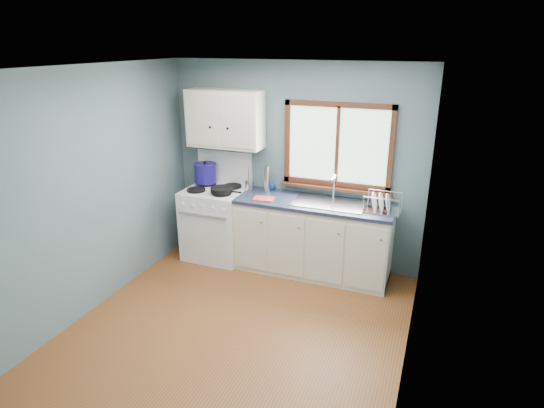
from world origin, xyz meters
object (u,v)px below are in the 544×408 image
(gas_range, at_px, (216,221))
(dish_rack, at_px, (382,206))
(sink, at_px, (329,208))
(thermos, at_px, (266,179))
(stockpot, at_px, (205,173))
(base_cabinets, at_px, (313,241))
(skillet, at_px, (222,190))
(utensil_crock, at_px, (250,185))

(gas_range, distance_m, dish_rack, 2.14)
(gas_range, distance_m, sink, 1.53)
(gas_range, distance_m, thermos, 0.89)
(thermos, bearing_deg, stockpot, -178.41)
(base_cabinets, bearing_deg, dish_rack, -1.57)
(skillet, distance_m, utensil_crock, 0.38)
(utensil_crock, height_order, thermos, utensil_crock)
(utensil_crock, bearing_deg, skillet, -129.47)
(dish_rack, bearing_deg, skillet, -174.27)
(base_cabinets, bearing_deg, utensil_crock, 172.14)
(stockpot, bearing_deg, gas_range, -32.45)
(base_cabinets, bearing_deg, stockpot, 175.89)
(sink, bearing_deg, base_cabinets, 179.87)
(sink, distance_m, stockpot, 1.70)
(stockpot, height_order, thermos, thermos)
(gas_range, bearing_deg, dish_rack, -0.07)
(skillet, bearing_deg, stockpot, 148.23)
(sink, relative_size, skillet, 1.99)
(skillet, bearing_deg, base_cabinets, 13.18)
(gas_range, xyz_separation_m, base_cabinets, (1.31, 0.02, -0.08))
(base_cabinets, xyz_separation_m, thermos, (-0.66, 0.13, 0.68))
(base_cabinets, distance_m, thermos, 0.95)
(skillet, height_order, thermos, thermos)
(utensil_crock, relative_size, dish_rack, 0.85)
(gas_range, xyz_separation_m, stockpot, (-0.20, 0.13, 0.60))
(sink, xyz_separation_m, skillet, (-1.31, -0.17, 0.13))
(base_cabinets, height_order, stockpot, stockpot)
(sink, relative_size, thermos, 2.52)
(base_cabinets, height_order, utensil_crock, utensil_crock)
(stockpot, xyz_separation_m, thermos, (0.85, 0.02, -0.00))
(gas_range, distance_m, base_cabinets, 1.31)
(sink, bearing_deg, dish_rack, -1.99)
(sink, xyz_separation_m, dish_rack, (0.60, -0.02, 0.12))
(base_cabinets, height_order, sink, sink)
(base_cabinets, xyz_separation_m, stockpot, (-1.50, 0.11, 0.68))
(skillet, height_order, stockpot, stockpot)
(thermos, height_order, dish_rack, thermos)
(base_cabinets, height_order, skillet, skillet)
(gas_range, distance_m, utensil_crock, 0.67)
(base_cabinets, relative_size, thermos, 5.54)
(sink, bearing_deg, skillet, -172.58)
(gas_range, xyz_separation_m, dish_rack, (2.09, -0.00, 0.48))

